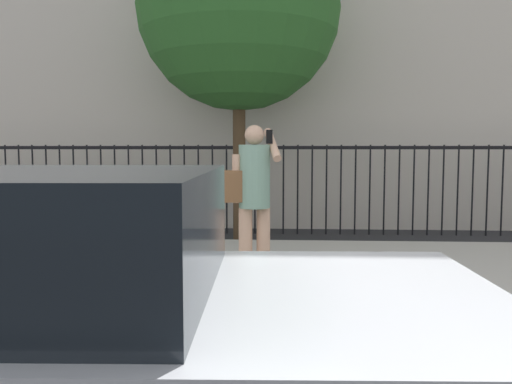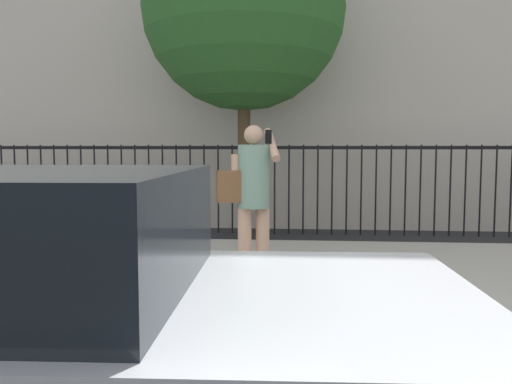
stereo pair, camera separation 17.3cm
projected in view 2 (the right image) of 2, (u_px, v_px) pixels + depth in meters
ground_plane at (178, 368)px, 3.74m from camera, size 60.00×60.00×0.00m
sidewalk at (224, 280)px, 5.92m from camera, size 28.00×4.40×0.15m
iron_fence at (253, 177)px, 9.52m from camera, size 12.03×0.04×1.60m
parked_hatchback at (2, 335)px, 2.41m from camera, size 4.27×1.99×1.45m
pedestrian_on_phone at (251, 189)px, 5.75m from camera, size 0.71×0.51×1.64m
street_tree_near at (244, 9)px, 8.66m from camera, size 3.32×3.32×5.48m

